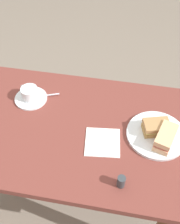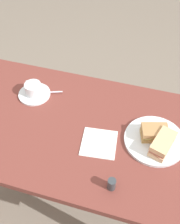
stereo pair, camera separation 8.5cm
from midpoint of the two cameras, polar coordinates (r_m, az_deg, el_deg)
ground_plane at (r=1.88m, az=-2.01°, el=-17.03°), size 6.00×6.00×0.00m
dining_table at (r=1.35m, az=-2.68°, el=-6.66°), size 1.13×0.69×0.75m
sandwich_plate at (r=1.21m, az=15.48°, el=-5.86°), size 0.26×0.26×0.01m
sandwich_front at (r=1.19m, az=15.49°, el=-4.34°), size 0.13×0.10×0.06m
sandwich_back at (r=1.16m, az=17.17°, el=-6.58°), size 0.10×0.15×0.06m
coffee_saucer at (r=1.38m, az=-9.96°, el=3.71°), size 0.16×0.16×0.01m
coffee_cup at (r=1.35m, az=-10.21°, el=4.86°), size 0.10×0.08×0.06m
spoon at (r=1.36m, az=-6.83°, el=4.13°), size 0.10×0.05×0.01m
napkin at (r=1.17m, az=4.00°, el=-6.67°), size 0.17×0.17×0.00m
salt_shaker at (r=1.05m, az=7.00°, el=-15.04°), size 0.03×0.03×0.06m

